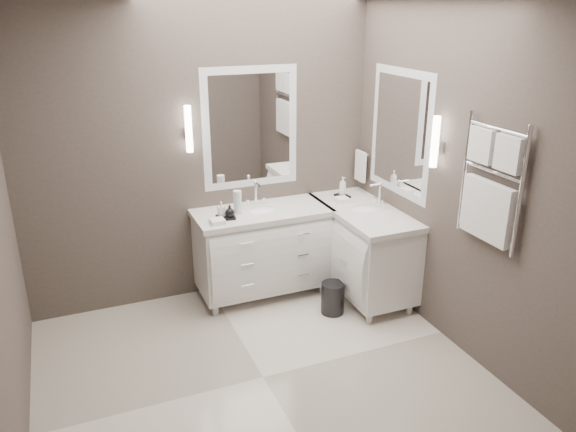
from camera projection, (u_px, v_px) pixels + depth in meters
name	position (u px, v px, depth m)	size (l,w,h in m)	color
floor	(263.00, 378.00, 4.17)	(3.20, 3.00, 0.01)	beige
wall_back	(203.00, 154.00, 4.99)	(3.20, 0.01, 2.70)	#483F3A
wall_front	(380.00, 316.00, 2.39)	(3.20, 0.01, 2.70)	#483F3A
wall_right	(458.00, 179.00, 4.27)	(0.01, 3.00, 2.70)	#483F3A
vanity_back	(262.00, 247.00, 5.22)	(1.24, 0.59, 0.97)	white
vanity_right	(362.00, 245.00, 5.25)	(0.59, 1.24, 0.97)	white
mirror_back	(251.00, 128.00, 5.07)	(0.90, 0.02, 1.10)	white
mirror_right	(400.00, 133.00, 4.88)	(0.02, 0.90, 1.10)	white
sconce_back	(189.00, 130.00, 4.79)	(0.06, 0.06, 0.40)	white
sconce_right	(435.00, 143.00, 4.34)	(0.06, 0.06, 0.40)	white
towel_bar_corner	(361.00, 166.00, 5.50)	(0.03, 0.22, 0.30)	white
towel_ladder	(490.00, 190.00, 3.89)	(0.06, 0.58, 0.90)	white
waste_bin	(333.00, 298.00, 5.00)	(0.21, 0.21, 0.29)	black
amenity_tray_back	(226.00, 217.00, 4.88)	(0.16, 0.12, 0.02)	black
amenity_tray_right	(342.00, 196.00, 5.43)	(0.11, 0.14, 0.02)	black
water_bottle	(238.00, 202.00, 4.97)	(0.07, 0.07, 0.21)	silver
soap_bottle_a	(221.00, 209.00, 4.86)	(0.06, 0.06, 0.13)	white
soap_bottle_b	(230.00, 211.00, 4.84)	(0.08, 0.08, 0.11)	black
soap_bottle_c	(343.00, 186.00, 5.39)	(0.07, 0.07, 0.18)	white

